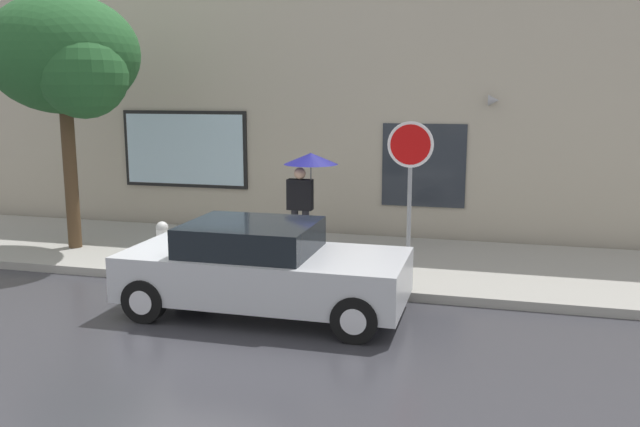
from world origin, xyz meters
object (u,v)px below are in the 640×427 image
at_px(pedestrian_with_umbrella, 307,173).
at_px(street_tree, 66,59).
at_px(fire_hydrant, 163,242).
at_px(stop_sign, 410,169).
at_px(parked_car, 262,268).

height_order(pedestrian_with_umbrella, street_tree, street_tree).
distance_m(pedestrian_with_umbrella, street_tree, 5.13).
height_order(fire_hydrant, pedestrian_with_umbrella, pedestrian_with_umbrella).
relative_size(fire_hydrant, pedestrian_with_umbrella, 0.39).
xyz_separation_m(fire_hydrant, street_tree, (-2.16, 0.52, 3.37)).
height_order(pedestrian_with_umbrella, stop_sign, stop_sign).
bearing_deg(stop_sign, parked_car, -135.77).
distance_m(parked_car, pedestrian_with_umbrella, 3.39).
bearing_deg(fire_hydrant, parked_car, -34.86).
relative_size(pedestrian_with_umbrella, stop_sign, 0.74).
bearing_deg(fire_hydrant, stop_sign, 0.62).
xyz_separation_m(parked_car, pedestrian_with_umbrella, (-0.22, 3.22, 1.05)).
bearing_deg(street_tree, parked_car, -26.14).
xyz_separation_m(street_tree, stop_sign, (6.71, -0.47, -1.87)).
distance_m(street_tree, stop_sign, 6.98).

